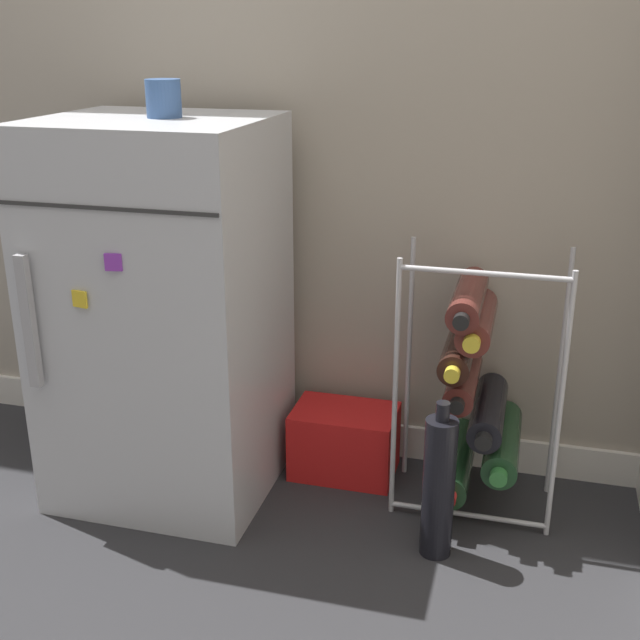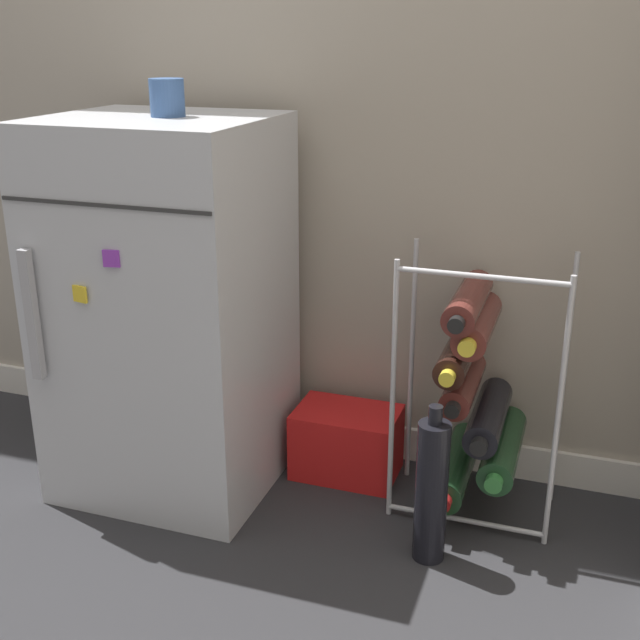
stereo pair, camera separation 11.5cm
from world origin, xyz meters
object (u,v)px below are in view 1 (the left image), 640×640
Objects in this scene: wine_rack at (475,389)px; fridge_top_cup at (163,98)px; mini_fridge at (165,313)px; loose_bottle_floor at (439,486)px; soda_box at (344,441)px.

fridge_top_cup reaches higher than wine_rack.
mini_fridge is 1.44× the size of wine_rack.
soda_box is at bearing 134.43° from loose_bottle_floor.
soda_box is at bearing 21.18° from fridge_top_cup.
loose_bottle_floor is at bearing -10.84° from mini_fridge.
wine_rack is 0.26m from loose_bottle_floor.
loose_bottle_floor is at bearing -102.14° from wine_rack.
fridge_top_cup reaches higher than mini_fridge.
wine_rack is 2.40× the size of soda_box.
fridge_top_cup is (0.03, 0.00, 0.49)m from mini_fridge.
mini_fridge is 0.75m from wine_rack.
loose_bottle_floor is at bearing -45.57° from soda_box.
mini_fridge reaches higher than wine_rack.
wine_rack is at bearing -9.93° from soda_box.
mini_fridge is 0.75m from loose_bottle_floor.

